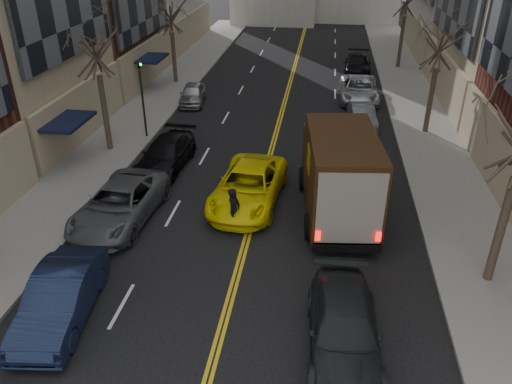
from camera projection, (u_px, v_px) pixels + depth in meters
sidewalk_left at (148, 108)px, 33.64m from camera, size 4.00×66.00×0.15m
sidewalk_right at (423, 121)px, 31.46m from camera, size 4.00×66.00×0.15m
tree_lf_mid at (92, 27)px, 24.40m from camera, size 3.20×3.20×8.91m
tree_lf_far at (170, 2)px, 35.97m from camera, size 3.20×3.20×8.12m
tree_rt_mid at (443, 27)px, 26.81m from camera, size 3.20×3.20×8.32m
traffic_signal at (142, 91)px, 27.78m from camera, size 0.29×0.26×4.70m
ups_truck at (339, 174)px, 20.73m from camera, size 3.47×7.27×3.85m
observer_sedan at (344, 329)px, 14.55m from camera, size 2.33×5.23×1.49m
taxi at (248, 186)px, 22.14m from camera, size 3.21×6.13×1.65m
pedestrian at (234, 210)px, 20.04m from camera, size 0.63×0.80×1.94m
parked_lf_b at (61, 298)px, 15.65m from camera, size 2.25×5.02×1.60m
parked_lf_c at (120, 204)px, 20.82m from camera, size 3.02×5.91×1.60m
parked_lf_d at (166, 154)px, 25.36m from camera, size 2.37×5.19×1.47m
parked_lf_e at (193, 94)px, 34.38m from camera, size 2.02×4.06×1.33m
parked_rt_a at (362, 116)px, 30.56m from camera, size 1.78×4.10×1.31m
parked_rt_b at (359, 89)px, 34.95m from camera, size 2.65×5.64×1.56m
parked_rt_c at (358, 64)px, 41.08m from camera, size 2.33×5.24×1.50m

